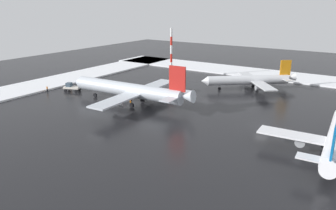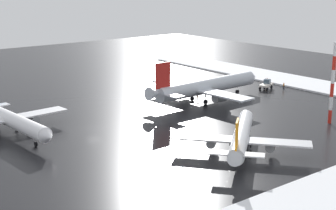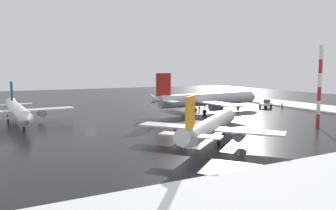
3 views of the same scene
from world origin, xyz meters
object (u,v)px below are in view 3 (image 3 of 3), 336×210
object	(u,v)px
airplane_foreground_jet	(211,125)
airplane_far_rear	(206,99)
antenna_mast	(320,87)
ground_crew_beside_wing	(199,109)
airplane_parked_portside	(18,111)
ground_crew_by_nose_gear	(269,103)
pushback_tug	(266,104)
ground_crew_near_tug	(282,105)

from	to	relation	value
airplane_foreground_jet	airplane_far_rear	bearing A→B (deg)	17.77
airplane_far_rear	antenna_mast	world-z (taller)	antenna_mast
airplane_far_rear	ground_crew_beside_wing	world-z (taller)	airplane_far_rear
airplane_parked_portside	ground_crew_by_nose_gear	distance (m)	72.95
pushback_tug	ground_crew_near_tug	xyz separation A→B (m)	(3.64, -2.84, -0.31)
pushback_tug	ground_crew_beside_wing	bearing A→B (deg)	155.43
ground_crew_beside_wing	airplane_foreground_jet	bearing A→B (deg)	95.06
pushback_tug	ground_crew_by_nose_gear	bearing A→B (deg)	18.03
airplane_parked_portside	ground_crew_beside_wing	size ratio (longest dim) A/B	17.17
airplane_foreground_jet	airplane_parked_portside	xyz separation A→B (m)	(-26.75, 33.31, 0.14)
airplane_parked_portside	ground_crew_near_tug	xyz separation A→B (m)	(71.38, -6.02, -1.91)
pushback_tug	ground_crew_beside_wing	xyz separation A→B (m)	(-22.80, 1.44, -0.31)
ground_crew_near_tug	ground_crew_by_nose_gear	size ratio (longest dim) A/B	1.00
airplane_far_rear	ground_crew_near_tug	world-z (taller)	airplane_far_rear
airplane_parked_portside	ground_crew_beside_wing	distance (m)	45.01
ground_crew_by_nose_gear	antenna_mast	size ratio (longest dim) A/B	0.10
airplane_far_rear	ground_crew_near_tug	xyz separation A→B (m)	(25.14, -2.96, -2.57)
antenna_mast	airplane_foreground_jet	bearing A→B (deg)	-178.28
pushback_tug	ground_crew_by_nose_gear	distance (m)	6.68
airplane_foreground_jet	ground_crew_by_nose_gear	xyz separation A→B (m)	(46.18, 34.32, -1.77)
ground_crew_beside_wing	ground_crew_near_tug	xyz separation A→B (m)	(26.45, -4.28, 0.00)
airplane_far_rear	ground_crew_by_nose_gear	size ratio (longest dim) A/B	21.09
airplane_far_rear	antenna_mast	xyz separation A→B (m)	(7.02, -29.45, 4.65)
ground_crew_beside_wing	ground_crew_near_tug	bearing A→B (deg)	-154.19
ground_crew_by_nose_gear	ground_crew_near_tug	bearing A→B (deg)	-94.03
ground_crew_near_tug	antenna_mast	size ratio (longest dim) A/B	0.10
airplane_far_rear	airplane_foreground_jet	distance (m)	35.99
ground_crew_by_nose_gear	airplane_parked_portside	bearing A→B (deg)	-170.89
airplane_parked_portside	ground_crew_beside_wing	xyz separation A→B (m)	(44.94, -1.74, -1.91)
antenna_mast	airplane_parked_portside	bearing A→B (deg)	148.60
ground_crew_near_tug	antenna_mast	xyz separation A→B (m)	(-18.12, -26.49, 7.22)
ground_crew_near_tug	airplane_parked_portside	bearing A→B (deg)	142.53
airplane_far_rear	ground_crew_by_nose_gear	world-z (taller)	airplane_far_rear
airplane_foreground_jet	airplane_parked_portside	bearing A→B (deg)	89.34
pushback_tug	ground_crew_near_tug	world-z (taller)	pushback_tug
airplane_far_rear	airplane_foreground_jet	world-z (taller)	airplane_far_rear
airplane_parked_portside	antenna_mast	size ratio (longest dim) A/B	1.79
airplane_parked_portside	ground_crew_by_nose_gear	xyz separation A→B (m)	(72.92, 1.01, -1.91)
airplane_foreground_jet	ground_crew_beside_wing	bearing A→B (deg)	20.62
airplane_parked_portside	ground_crew_near_tug	world-z (taller)	airplane_parked_portside
airplane_far_rear	ground_crew_by_nose_gear	xyz separation A→B (m)	(26.68, 4.08, -2.57)
airplane_foreground_jet	antenna_mast	xyz separation A→B (m)	(26.52, 0.80, 5.45)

